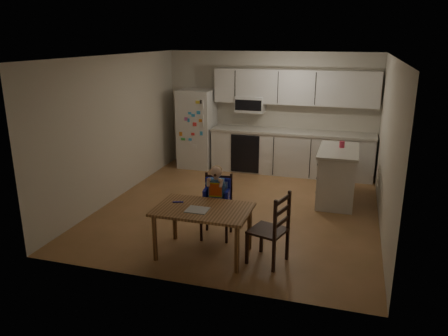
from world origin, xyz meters
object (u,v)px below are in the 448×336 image
refrigerator (197,129)px  dining_table (203,215)px  red_cup (342,144)px  kitchen_island (337,175)px  chair_side (275,225)px  chair_booster (217,194)px

refrigerator → dining_table: refrigerator is taller
red_cup → dining_table: 3.18m
kitchen_island → red_cup: size_ratio=11.32×
red_cup → chair_side: size_ratio=0.12×
dining_table → chair_side: chair_side is taller
chair_side → chair_booster: bearing=-105.4°
kitchen_island → dining_table: bearing=-121.6°
refrigerator → kitchen_island: 3.39m
kitchen_island → chair_side: chair_side is taller
refrigerator → chair_side: bearing=-57.7°
red_cup → chair_booster: size_ratio=0.10×
red_cup → chair_side: (-0.67, -2.69, -0.46)m
red_cup → chair_side: red_cup is taller
red_cup → chair_side: bearing=-104.1°
refrigerator → dining_table: bearing=-68.8°
red_cup → dining_table: bearing=-120.8°
dining_table → chair_booster: bearing=90.4°
chair_booster → refrigerator: bearing=108.6°
red_cup → chair_side: 2.81m
refrigerator → chair_booster: bearing=-65.4°
refrigerator → red_cup: 3.35m
kitchen_island → chair_side: size_ratio=1.33×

